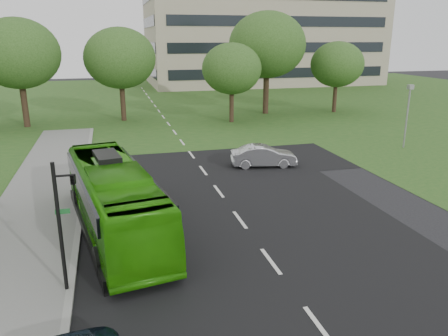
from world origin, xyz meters
name	(u,v)px	position (x,y,z in m)	size (l,w,h in m)	color
ground	(254,239)	(0.00, 0.00, 0.00)	(160.00, 160.00, 0.00)	black
street_surfaces	(169,131)	(-0.38, 22.75, 0.03)	(120.00, 120.00, 0.15)	black
office_building	(262,11)	(21.96, 61.96, 12.50)	(40.10, 20.10, 25.00)	tan
tree_park_a	(18,54)	(-12.99, 27.97, 6.66)	(7.38, 7.38, 9.81)	black
tree_park_b	(120,58)	(-4.08, 29.05, 6.11)	(6.91, 6.91, 9.05)	black
tree_park_c	(232,69)	(6.19, 25.43, 5.17)	(5.73, 5.73, 7.61)	black
tree_park_d	(267,45)	(11.20, 29.41, 7.28)	(8.14, 8.14, 10.76)	black
tree_park_e	(337,64)	(18.95, 28.33, 5.22)	(5.76, 5.76, 7.68)	black
bus	(114,199)	(-5.50, 2.17, 1.50)	(2.53, 10.80, 3.01)	#2E950C
sedan	(264,156)	(4.00, 10.00, 0.69)	(1.46, 4.20, 1.38)	#BCBCC2
traffic_light	(63,218)	(-7.06, -2.24, 2.62)	(0.72, 0.22, 4.46)	black
camera_pole	(408,108)	(16.00, 12.00, 3.05)	(0.48, 0.45, 4.73)	gray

